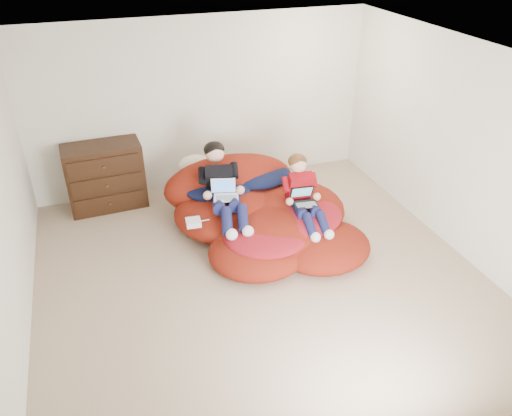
{
  "coord_description": "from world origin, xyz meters",
  "views": [
    {
      "loc": [
        -1.55,
        -4.36,
        3.67
      ],
      "look_at": [
        0.08,
        0.34,
        0.7
      ],
      "focal_mm": 35.0,
      "sensor_mm": 36.0,
      "label": 1
    }
  ],
  "objects": [
    {
      "name": "beanbag_pile",
      "position": [
        0.35,
        0.89,
        0.25
      ],
      "size": [
        2.33,
        2.41,
        0.89
      ],
      "color": "maroon",
      "rests_on": "ground"
    },
    {
      "name": "room_shell",
      "position": [
        0.0,
        0.0,
        0.22
      ],
      "size": [
        5.1,
        5.1,
        2.77
      ],
      "color": "tan",
      "rests_on": "ground"
    },
    {
      "name": "younger_boy",
      "position": [
        0.8,
        0.6,
        0.65
      ],
      "size": [
        0.36,
        0.99,
        0.76
      ],
      "color": "#A00E16",
      "rests_on": "beanbag_pile"
    },
    {
      "name": "dresser",
      "position": [
        -1.51,
        2.22,
        0.47
      ],
      "size": [
        1.07,
        0.61,
        0.94
      ],
      "color": "black",
      "rests_on": "ground"
    },
    {
      "name": "laptop_black",
      "position": [
        0.8,
        0.58,
        0.56
      ],
      "size": [
        0.32,
        0.33,
        0.21
      ],
      "color": "black",
      "rests_on": "younger_boy"
    },
    {
      "name": "cream_pillow",
      "position": [
        -0.31,
        1.87,
        0.62
      ],
      "size": [
        0.45,
        0.28,
        0.28
      ],
      "primitive_type": "ellipsoid",
      "color": "beige",
      "rests_on": "beanbag_pile"
    },
    {
      "name": "older_boy",
      "position": [
        -0.13,
        1.05,
        0.71
      ],
      "size": [
        0.45,
        1.27,
        0.79
      ],
      "color": "black",
      "rests_on": "beanbag_pile"
    },
    {
      "name": "power_adapter",
      "position": [
        -0.6,
        0.71,
        0.42
      ],
      "size": [
        0.19,
        0.19,
        0.07
      ],
      "primitive_type": "cube",
      "rotation": [
        0.0,
        0.0,
        -0.09
      ],
      "color": "white",
      "rests_on": "beanbag_pile"
    },
    {
      "name": "laptop_white",
      "position": [
        -0.13,
        0.94,
        0.64
      ],
      "size": [
        0.35,
        0.32,
        0.23
      ],
      "color": "white",
      "rests_on": "older_boy"
    }
  ]
}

